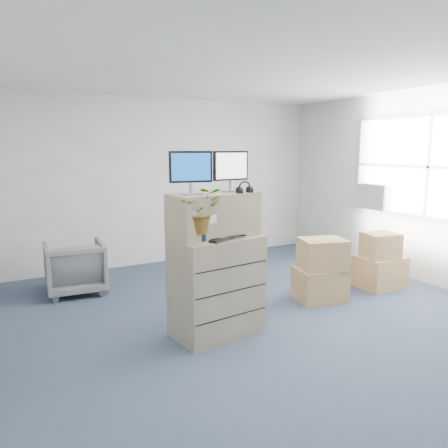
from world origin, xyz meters
The scene contains 18 objects.
ground centered at (0.00, 0.00, 0.00)m, with size 7.00×7.00×0.00m, color #29374B.
wall_back centered at (0.00, 3.51, 1.40)m, with size 6.00×0.02×2.80m, color #B9B7AF.
window centered at (2.96, 0.50, 1.70)m, with size 0.07×2.72×1.52m.
ac_unit centered at (2.87, 1.40, 1.20)m, with size 0.24×0.60×0.40m, color silver.
filing_cabinet_lower centered at (-0.54, 0.37, 0.53)m, with size 0.91×0.56×1.06m, color gray.
filing_cabinet_upper centered at (-0.55, 0.42, 1.29)m, with size 0.91×0.45×0.45m, color gray.
monitor_left centered at (-0.82, 0.39, 1.75)m, with size 0.43×0.20×0.43m.
monitor_right centered at (-0.32, 0.46, 1.75)m, with size 0.43×0.19×0.42m.
headphones centered at (-0.27, 0.27, 1.56)m, with size 0.16×0.16×0.02m, color black.
keyboard centered at (-0.52, 0.27, 1.07)m, with size 0.48×0.20×0.02m, color black.
mouse centered at (-0.18, 0.33, 1.08)m, with size 0.09×0.06×0.03m, color silver.
water_bottle centered at (-0.48, 0.47, 1.20)m, with size 0.08×0.08×0.28m, color gray.
phone_dock centered at (-0.54, 0.40, 1.11)m, with size 0.07×0.06×0.15m.
external_drive centered at (-0.18, 0.53, 1.09)m, with size 0.21×0.16×0.06m, color black.
tissue_box centered at (-0.25, 0.54, 1.17)m, with size 0.23×0.11×0.09m, color #3A78C8.
potted_plant centered at (-0.80, 0.25, 1.31)m, with size 0.45×0.49×0.44m.
office_chair centered at (-1.60, 2.51, 0.39)m, with size 0.76×0.71×0.78m, color #5B5B5F.
cardboard_boxes centered at (1.65, 0.64, 0.37)m, with size 1.78×0.60×0.82m.
Camera 1 is at (-2.62, -3.53, 1.98)m, focal length 35.00 mm.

